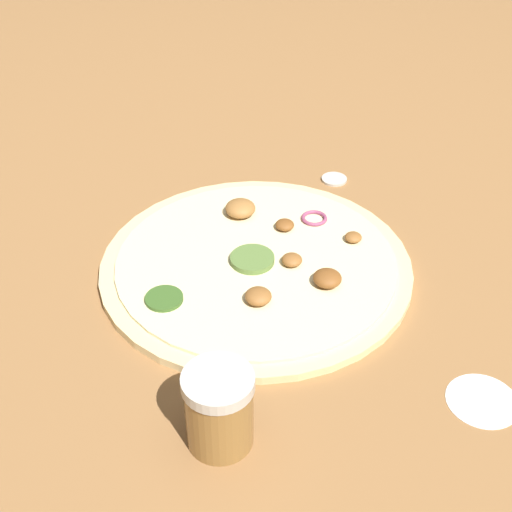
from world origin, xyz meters
The scene contains 5 objects.
ground_plane centered at (0.00, 0.00, 0.00)m, with size 3.00×3.00×0.00m, color olive.
pizza centered at (0.00, 0.00, 0.01)m, with size 0.38×0.38×0.03m.
spice_jar centered at (0.18, 0.19, 0.04)m, with size 0.07×0.07×0.08m.
loose_cap centered at (-0.21, -0.10, 0.00)m, with size 0.04×0.04×0.01m.
flour_patch centered at (-0.06, 0.30, 0.00)m, with size 0.07×0.07×0.00m.
Camera 1 is at (0.40, 0.56, 0.54)m, focal length 50.00 mm.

